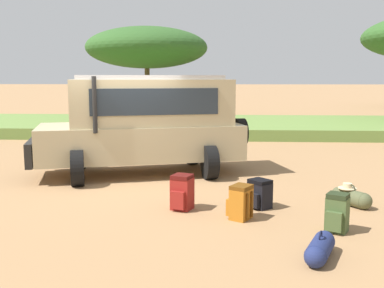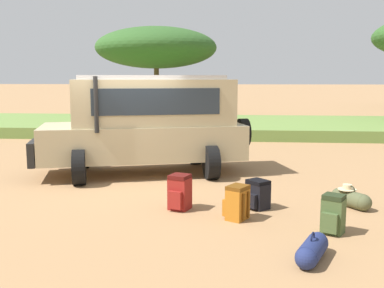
% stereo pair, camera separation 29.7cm
% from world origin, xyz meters
% --- Properties ---
extents(ground_plane, '(320.00, 320.00, 0.00)m').
position_xyz_m(ground_plane, '(0.00, 0.00, 0.00)').
color(ground_plane, '#9E754C').
extents(grass_bank, '(120.00, 7.00, 0.44)m').
position_xyz_m(grass_bank, '(0.00, 10.21, 0.22)').
color(grass_bank, olive).
rests_on(grass_bank, ground_plane).
extents(safari_vehicle, '(5.47, 3.54, 2.44)m').
position_xyz_m(safari_vehicle, '(0.28, 0.87, 1.29)').
color(safari_vehicle, tan).
rests_on(safari_vehicle, ground_plane).
extents(backpack_beside_front_wheel, '(0.41, 0.44, 0.61)m').
position_xyz_m(backpack_beside_front_wheel, '(3.95, -3.25, 0.30)').
color(backpack_beside_front_wheel, '#42562D').
rests_on(backpack_beside_front_wheel, ground_plane).
extents(backpack_cluster_center, '(0.50, 0.50, 0.53)m').
position_xyz_m(backpack_cluster_center, '(2.86, -2.01, 0.26)').
color(backpack_cluster_center, black).
rests_on(backpack_cluster_center, ground_plane).
extents(backpack_near_rear_wheel, '(0.44, 0.49, 0.64)m').
position_xyz_m(backpack_near_rear_wheel, '(1.45, -2.19, 0.31)').
color(backpack_near_rear_wheel, maroon).
rests_on(backpack_near_rear_wheel, ground_plane).
extents(backpack_outermost, '(0.48, 0.46, 0.59)m').
position_xyz_m(backpack_outermost, '(2.48, -2.69, 0.29)').
color(backpack_outermost, '#B26619').
rests_on(backpack_outermost, ground_plane).
extents(duffel_bag_low_black_case, '(0.62, 0.76, 0.41)m').
position_xyz_m(duffel_bag_low_black_case, '(4.60, -1.77, 0.16)').
color(duffel_bag_low_black_case, '#4C5133').
rests_on(duffel_bag_low_black_case, ground_plane).
extents(duffel_bag_soft_canvas, '(0.53, 0.86, 0.39)m').
position_xyz_m(duffel_bag_soft_canvas, '(3.45, -4.35, 0.14)').
color(duffel_bag_soft_canvas, navy).
rests_on(duffel_bag_soft_canvas, ground_plane).
extents(acacia_tree_far_left, '(6.83, 6.61, 5.21)m').
position_xyz_m(acacia_tree_far_left, '(-1.95, 15.43, 4.05)').
color(acacia_tree_far_left, brown).
rests_on(acacia_tree_far_left, ground_plane).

